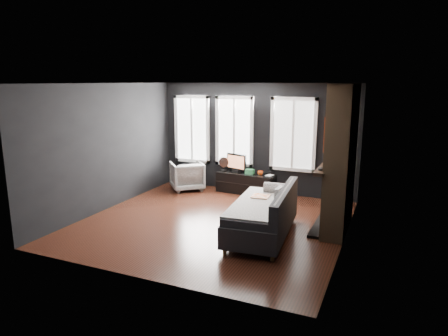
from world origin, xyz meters
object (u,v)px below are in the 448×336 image
at_px(sofa, 262,212).
at_px(book, 267,171).
at_px(monitor, 237,162).
at_px(mantel_vase, 331,155).
at_px(media_console, 246,183).
at_px(mug, 260,172).
at_px(armchair, 187,174).

bearing_deg(sofa, book, 100.40).
xyz_separation_m(monitor, book, (0.80, -0.03, -0.16)).
bearing_deg(mantel_vase, media_console, 151.53).
relative_size(media_console, mug, 11.18).
relative_size(mug, mantel_vase, 0.68).
xyz_separation_m(sofa, armchair, (-2.75, 2.25, -0.06)).
distance_m(sofa, mug, 2.65).
bearing_deg(mug, mantel_vase, -32.43).
bearing_deg(book, monitor, 178.08).
height_order(book, mantel_vase, mantel_vase).
relative_size(armchair, media_console, 0.54).
bearing_deg(book, armchair, -171.83).
relative_size(media_console, monitor, 2.50).
bearing_deg(mug, monitor, 173.98).
relative_size(sofa, book, 10.20).
bearing_deg(sofa, monitor, 115.33).
distance_m(mug, mantel_vase, 2.28).
bearing_deg(monitor, media_console, 10.82).
distance_m(sofa, mantel_vase, 1.86).
height_order(sofa, mantel_vase, mantel_vase).
height_order(sofa, book, sofa).
height_order(armchair, mantel_vase, mantel_vase).
height_order(armchair, mug, armchair).
height_order(mug, book, book).
bearing_deg(armchair, mantel_vase, 124.79).
xyz_separation_m(media_console, book, (0.54, 0.00, 0.36)).
bearing_deg(mantel_vase, book, 144.24).
distance_m(armchair, mantel_vase, 3.92).
bearing_deg(book, mantel_vase, -35.76).
relative_size(sofa, armchair, 2.66).
bearing_deg(armchair, mug, 146.06).
height_order(sofa, monitor, monitor).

